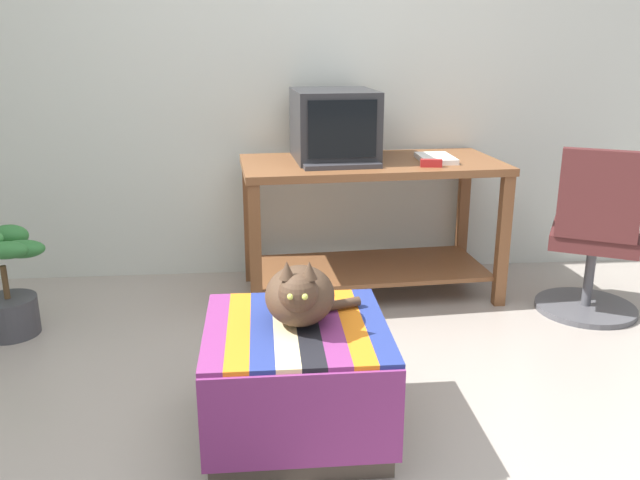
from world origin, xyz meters
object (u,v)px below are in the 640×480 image
at_px(cat, 300,295).
at_px(potted_plant, 5,284).
at_px(tv_monitor, 334,126).
at_px(office_chair, 593,244).
at_px(desk, 370,204).
at_px(ottoman_with_blanket, 297,380).
at_px(book, 436,158).
at_px(stapler, 431,163).
at_px(keyboard, 341,165).

relative_size(cat, potted_plant, 0.67).
xyz_separation_m(tv_monitor, office_chair, (1.28, -0.50, -0.55)).
bearing_deg(cat, desk, 76.47).
bearing_deg(desk, office_chair, -25.05).
height_order(cat, office_chair, office_chair).
bearing_deg(ottoman_with_blanket, potted_plant, 143.95).
bearing_deg(book, office_chair, -28.21).
bearing_deg(cat, stapler, 62.73).
relative_size(desk, office_chair, 1.61).
height_order(book, potted_plant, book).
relative_size(tv_monitor, potted_plant, 0.94).
relative_size(desk, ottoman_with_blanket, 2.19).
distance_m(ottoman_with_blanket, office_chair, 1.85).
bearing_deg(office_chair, book, -0.10).
bearing_deg(ottoman_with_blanket, book, 58.08).
height_order(book, ottoman_with_blanket, book).
bearing_deg(keyboard, ottoman_with_blanket, -108.78).
bearing_deg(tv_monitor, desk, -24.99).
distance_m(desk, stapler, 0.43).
bearing_deg(potted_plant, book, 9.30).
bearing_deg(stapler, office_chair, -96.91).
xyz_separation_m(desk, potted_plant, (-1.84, -0.39, -0.26)).
xyz_separation_m(book, cat, (-0.82, -1.32, -0.23)).
height_order(tv_monitor, cat, tv_monitor).
bearing_deg(book, potted_plant, -170.71).
xyz_separation_m(desk, keyboard, (-0.18, -0.16, 0.25)).
relative_size(tv_monitor, keyboard, 1.31).
xyz_separation_m(desk, book, (0.35, -0.03, 0.25)).
distance_m(tv_monitor, potted_plant, 1.84).
bearing_deg(cat, tv_monitor, 84.82).
distance_m(book, potted_plant, 2.28).
height_order(cat, potted_plant, cat).
bearing_deg(potted_plant, keyboard, 7.66).
xyz_separation_m(tv_monitor, potted_plant, (-1.65, -0.46, -0.68)).
bearing_deg(tv_monitor, book, -14.60).
bearing_deg(cat, ottoman_with_blanket, -122.87).
relative_size(desk, book, 5.14).
height_order(tv_monitor, keyboard, tv_monitor).
relative_size(potted_plant, stapler, 5.07).
bearing_deg(tv_monitor, potted_plant, -168.02).
relative_size(cat, stapler, 3.38).
xyz_separation_m(potted_plant, stapler, (2.12, 0.19, 0.52)).
relative_size(ottoman_with_blanket, cat, 1.76).
relative_size(book, cat, 0.75).
height_order(book, cat, book).
bearing_deg(desk, potted_plant, -171.89).
distance_m(ottoman_with_blanket, cat, 0.32).
bearing_deg(keyboard, potted_plant, -176.91).
bearing_deg(ottoman_with_blanket, desk, 70.33).
distance_m(cat, office_chair, 1.82).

